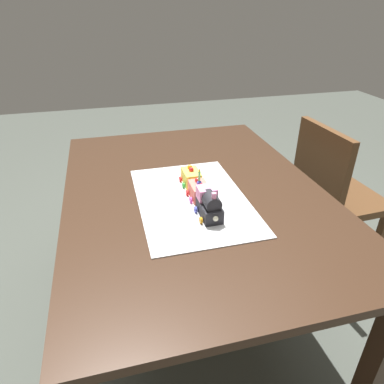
{
  "coord_description": "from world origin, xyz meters",
  "views": [
    {
      "loc": [
        -1.16,
        0.31,
        1.41
      ],
      "look_at": [
        -0.08,
        0.03,
        0.77
      ],
      "focal_mm": 32.34,
      "sensor_mm": 36.0,
      "label": 1
    }
  ],
  "objects_px": {
    "birthday_candle": "(198,175)",
    "cake_locomotive": "(208,204)",
    "cake_car_tanker_coral": "(198,191)",
    "cake_car_flatbed_lemon": "(190,177)",
    "dining_table": "(194,212)",
    "chair": "(332,195)"
  },
  "relations": [
    {
      "from": "birthday_candle",
      "to": "cake_locomotive",
      "type": "bearing_deg",
      "value": 180.0
    },
    {
      "from": "cake_locomotive",
      "to": "birthday_candle",
      "type": "bearing_deg",
      "value": -0.0
    },
    {
      "from": "cake_car_tanker_coral",
      "to": "cake_car_flatbed_lemon",
      "type": "relative_size",
      "value": 1.0
    },
    {
      "from": "dining_table",
      "to": "cake_car_flatbed_lemon",
      "type": "bearing_deg",
      "value": 5.24
    },
    {
      "from": "cake_car_tanker_coral",
      "to": "cake_car_flatbed_lemon",
      "type": "bearing_deg",
      "value": 0.0
    },
    {
      "from": "cake_car_flatbed_lemon",
      "to": "birthday_candle",
      "type": "xyz_separation_m",
      "value": [
        -0.12,
        -0.0,
        0.07
      ]
    },
    {
      "from": "dining_table",
      "to": "cake_car_flatbed_lemon",
      "type": "height_order",
      "value": "cake_car_flatbed_lemon"
    },
    {
      "from": "cake_car_tanker_coral",
      "to": "cake_car_flatbed_lemon",
      "type": "height_order",
      "value": "same"
    },
    {
      "from": "dining_table",
      "to": "cake_locomotive",
      "type": "height_order",
      "value": "cake_locomotive"
    },
    {
      "from": "dining_table",
      "to": "cake_car_tanker_coral",
      "type": "bearing_deg",
      "value": 176.97
    },
    {
      "from": "cake_locomotive",
      "to": "birthday_candle",
      "type": "relative_size",
      "value": 2.8
    },
    {
      "from": "chair",
      "to": "cake_car_flatbed_lemon",
      "type": "bearing_deg",
      "value": 99.14
    },
    {
      "from": "chair",
      "to": "cake_locomotive",
      "type": "bearing_deg",
      "value": 114.13
    },
    {
      "from": "chair",
      "to": "birthday_candle",
      "type": "distance_m",
      "value": 0.96
    },
    {
      "from": "cake_locomotive",
      "to": "chair",
      "type": "bearing_deg",
      "value": -63.26
    },
    {
      "from": "cake_locomotive",
      "to": "cake_car_flatbed_lemon",
      "type": "distance_m",
      "value": 0.25
    },
    {
      "from": "chair",
      "to": "cake_car_tanker_coral",
      "type": "bearing_deg",
      "value": 106.67
    },
    {
      "from": "cake_car_tanker_coral",
      "to": "dining_table",
      "type": "bearing_deg",
      "value": -3.03
    },
    {
      "from": "cake_car_tanker_coral",
      "to": "birthday_candle",
      "type": "height_order",
      "value": "birthday_candle"
    },
    {
      "from": "cake_car_flatbed_lemon",
      "to": "cake_car_tanker_coral",
      "type": "bearing_deg",
      "value": 180.0
    },
    {
      "from": "dining_table",
      "to": "birthday_candle",
      "type": "distance_m",
      "value": 0.22
    },
    {
      "from": "cake_car_flatbed_lemon",
      "to": "birthday_candle",
      "type": "bearing_deg",
      "value": -180.0
    }
  ]
}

